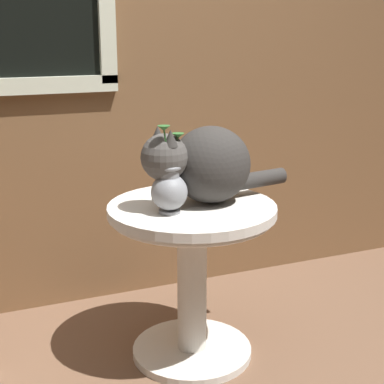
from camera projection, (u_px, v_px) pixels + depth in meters
The scene contains 4 objects.
back_wall at pixel (75, 14), 2.48m from camera, with size 4.00×0.07×2.60m.
wicker_side_table at pixel (192, 253), 2.22m from camera, with size 0.63×0.63×0.62m.
cat at pixel (205, 164), 2.16m from camera, with size 0.62×0.33×0.30m.
pewter_vase_with_ivy at pixel (169, 188), 2.06m from camera, with size 0.13×0.13×0.32m.
Camera 1 is at (-0.55, -1.69, 1.25)m, focal length 54.93 mm.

